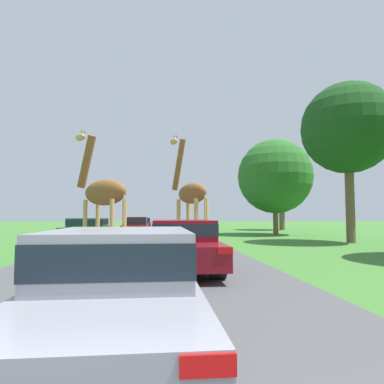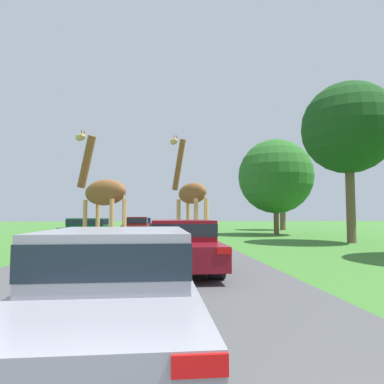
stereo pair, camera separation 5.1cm
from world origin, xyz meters
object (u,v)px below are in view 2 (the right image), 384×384
Objects in this scene: car_lead_maroon at (117,283)px; car_verge_right at (141,224)px; giraffe_near_road at (190,195)px; car_queue_right at (136,226)px; car_far_ahead at (182,243)px; tree_right_cluster at (348,128)px; tree_mid_field at (282,178)px; giraffe_companion at (102,192)px; car_queue_left at (88,231)px; tree_left_edge at (276,176)px.

car_lead_maroon is 26.18m from car_verge_right.
car_queue_right is (-2.97, 10.51, -1.66)m from giraffe_near_road.
tree_right_cluster is at bearing 40.11° from car_far_ahead.
giraffe_near_road is 1.16× the size of car_lead_maroon.
tree_mid_field is at bearing 66.17° from car_lead_maroon.
tree_right_cluster reaches higher than giraffe_companion.
giraffe_near_road is 6.00m from car_queue_left.
giraffe_companion is 0.56× the size of tree_right_cluster.
car_lead_maroon is 18.54m from tree_right_cluster.
car_far_ahead is at bearing -117.54° from tree_left_edge.
tree_mid_field reaches higher than giraffe_near_road.
car_far_ahead is at bearing -81.66° from car_queue_right.
car_queue_right is 5.19m from car_verge_right.
tree_left_edge is 0.82× the size of tree_right_cluster.
tree_left_edge is (12.57, 7.93, 3.77)m from car_queue_left.
giraffe_near_road is 1.18× the size of car_queue_right.
giraffe_near_road reaches higher than car_far_ahead.
car_lead_maroon is (1.64, -8.94, -1.66)m from giraffe_companion.
car_lead_maroon is (-1.83, -10.47, -1.66)m from giraffe_near_road.
tree_right_cluster is 1.19× the size of tree_mid_field.
car_verge_right is (-1.03, 26.16, -0.03)m from car_lead_maroon.
tree_left_edge reaches higher than car_verge_right.
tree_right_cluster reaches higher than car_lead_maroon.
car_queue_right is at bearing 93.10° from car_lead_maroon.
tree_mid_field reaches higher than car_lead_maroon.
tree_mid_field is at bearing 13.26° from car_verge_right.
tree_left_edge is 8.76m from tree_mid_field.
tree_right_cluster is (12.10, -12.40, 5.68)m from car_verge_right.
giraffe_near_road is 11.05m from car_queue_right.
car_far_ahead is at bearing 78.04° from car_lead_maroon.
tree_left_edge reaches higher than giraffe_near_road.
giraffe_near_road is at bearing 80.07° from car_lead_maroon.
giraffe_near_road is at bearing 82.26° from car_far_ahead.
giraffe_near_road is 1.15× the size of car_far_ahead.
tree_right_cluster is 15.87m from tree_mid_field.
car_queue_right is at bearing -91.12° from car_verge_right.
car_far_ahead is (2.28, -15.57, 0.01)m from car_queue_right.
car_queue_right is 1.07× the size of car_queue_left.
car_queue_left is at bearing -104.42° from car_queue_right.
car_queue_left is 1.00× the size of car_verge_right.
tree_right_cluster is (12.20, -7.22, 5.65)m from car_queue_right.
tree_mid_field is (1.95, 15.71, -1.05)m from tree_right_cluster.
giraffe_companion is at bearing -92.41° from car_queue_right.
tree_right_cluster reaches higher than car_far_ahead.
car_far_ahead is (-0.69, -5.06, -1.65)m from giraffe_near_road.
giraffe_near_road is at bearing -124.93° from tree_left_edge.
car_verge_right is (0.10, 5.18, -0.04)m from car_queue_right.
car_far_ahead reaches higher than car_queue_left.
car_queue_left is (-1.91, -7.43, 0.01)m from car_queue_right.
tree_left_edge is at bearing 101.25° from tree_right_cluster.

